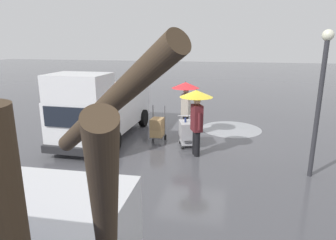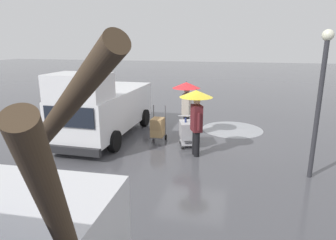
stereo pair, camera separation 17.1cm
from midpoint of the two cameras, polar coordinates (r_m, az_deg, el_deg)
name	(u,v)px [view 2 (the right image)]	position (r m, az deg, el deg)	size (l,w,h in m)	color
ground_plane	(194,142)	(10.91, 5.45, -4.32)	(90.00, 90.00, 0.00)	#4C4C51
slush_patch_near_cluster	(232,129)	(12.77, 12.61, -1.74)	(2.51, 2.51, 0.01)	#999BA0
cargo_van_parked_right	(104,107)	(11.42, -11.79, 2.44)	(2.22, 5.35, 2.60)	white
shopping_cart_vendor	(188,131)	(10.36, 4.27, -2.04)	(0.77, 0.95, 1.04)	#B2B2B7
hand_dolly_boxes	(158,128)	(10.78, -1.54, -1.51)	(0.54, 0.71, 1.32)	#515156
pedestrian_pink_side	(196,107)	(9.34, 5.97, 2.49)	(1.04, 1.04, 2.15)	black
pedestrian_black_side	(186,96)	(11.22, 4.00, 4.61)	(1.04, 1.04, 2.15)	black
street_lamp	(321,91)	(8.49, 27.77, 5.02)	(0.28, 0.28, 3.86)	#2D2D33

